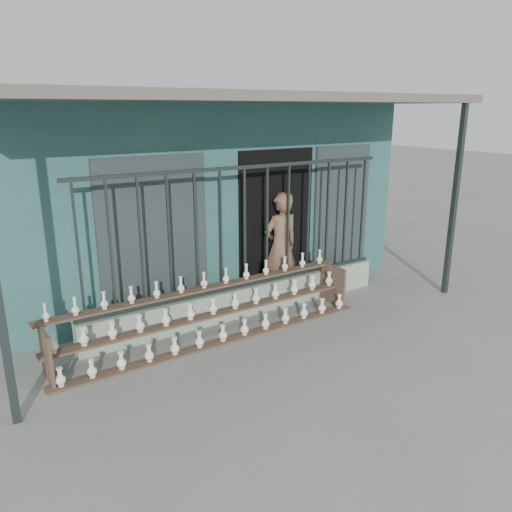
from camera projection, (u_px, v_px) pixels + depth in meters
ground at (298, 347)px, 6.55m from camera, size 60.00×60.00×0.00m
workshop_building at (163, 184)px, 9.48m from camera, size 7.40×6.60×3.21m
parapet_wall at (245, 300)px, 7.52m from camera, size 5.00×0.20×0.45m
security_fence at (245, 228)px, 7.21m from camera, size 5.00×0.04×1.80m
shelf_rack at (214, 312)px, 6.75m from camera, size 4.50×0.68×0.85m
elderly_woman at (281, 246)px, 8.00m from camera, size 0.65×0.44×1.76m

